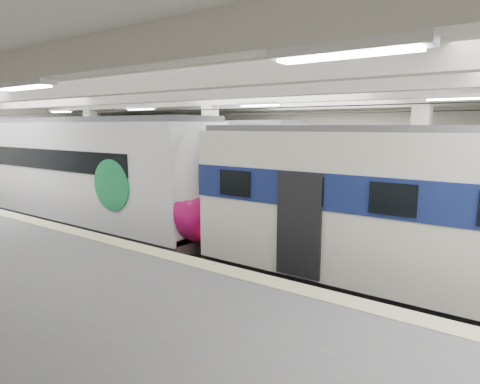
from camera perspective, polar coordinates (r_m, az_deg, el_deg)
The scene contains 4 objects.
station_hall at distance 11.10m, azimuth -7.57°, elevation 4.36°, with size 36.00×24.00×5.75m.
modern_emu at distance 16.85m, azimuth -18.74°, elevation 2.19°, with size 14.08×2.91×4.53m.
older_rer at distance 10.15m, azimuth 28.07°, elevation -3.03°, with size 12.71×2.81×4.23m.
far_train at distance 21.32m, azimuth -8.61°, elevation 4.18°, with size 13.95×3.46×4.42m.
Camera 1 is at (7.47, -9.89, 4.22)m, focal length 30.00 mm.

